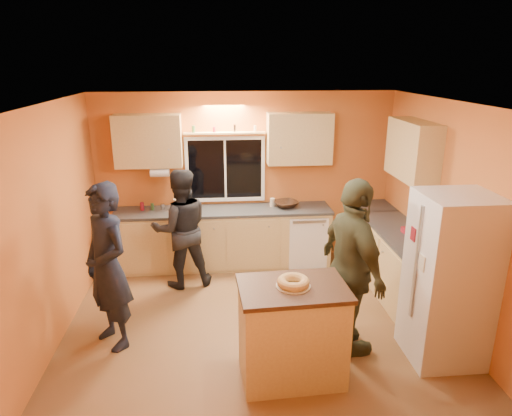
{
  "coord_description": "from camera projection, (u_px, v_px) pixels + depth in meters",
  "views": [
    {
      "loc": [
        -0.46,
        -4.79,
        3.03
      ],
      "look_at": [
        0.02,
        0.4,
        1.33
      ],
      "focal_mm": 32.0,
      "sensor_mm": 36.0,
      "label": 1
    }
  ],
  "objects": [
    {
      "name": "ground",
      "position": [
        257.0,
        323.0,
        5.51
      ],
      "size": [
        4.5,
        4.5,
        0.0
      ],
      "primitive_type": "plane",
      "color": "brown",
      "rests_on": "ground"
    },
    {
      "name": "room_shell",
      "position": [
        264.0,
        185.0,
        5.41
      ],
      "size": [
        4.54,
        4.04,
        2.61
      ],
      "color": "#CE7735",
      "rests_on": "ground"
    },
    {
      "name": "back_counter",
      "position": [
        248.0,
        237.0,
        6.99
      ],
      "size": [
        4.23,
        0.62,
        0.9
      ],
      "color": "tan",
      "rests_on": "ground"
    },
    {
      "name": "right_counter",
      "position": [
        400.0,
        265.0,
        6.02
      ],
      "size": [
        0.62,
        1.84,
        0.9
      ],
      "color": "tan",
      "rests_on": "ground"
    },
    {
      "name": "refrigerator",
      "position": [
        449.0,
        279.0,
        4.64
      ],
      "size": [
        0.72,
        0.7,
        1.8
      ],
      "primitive_type": "cube",
      "color": "silver",
      "rests_on": "ground"
    },
    {
      "name": "island",
      "position": [
        292.0,
        331.0,
        4.45
      ],
      "size": [
        1.06,
        0.75,
        1.0
      ],
      "rotation": [
        0.0,
        0.0,
        0.05
      ],
      "color": "tan",
      "rests_on": "ground"
    },
    {
      "name": "bundt_pastry",
      "position": [
        293.0,
        282.0,
        4.29
      ],
      "size": [
        0.31,
        0.31,
        0.09
      ],
      "primitive_type": "torus",
      "color": "tan",
      "rests_on": "island"
    },
    {
      "name": "person_left",
      "position": [
        107.0,
        267.0,
        4.86
      ],
      "size": [
        0.78,
        0.8,
        1.85
      ],
      "primitive_type": "imported",
      "rotation": [
        0.0,
        0.0,
        -0.86
      ],
      "color": "black",
      "rests_on": "ground"
    },
    {
      "name": "person_center",
      "position": [
        181.0,
        229.0,
        6.23
      ],
      "size": [
        0.92,
        0.79,
        1.67
      ],
      "primitive_type": "imported",
      "rotation": [
        0.0,
        0.0,
        3.35
      ],
      "color": "black",
      "rests_on": "ground"
    },
    {
      "name": "person_right",
      "position": [
        352.0,
        269.0,
        4.73
      ],
      "size": [
        0.71,
        1.21,
        1.93
      ],
      "primitive_type": "imported",
      "rotation": [
        0.0,
        0.0,
        1.79
      ],
      "color": "#393E27",
      "rests_on": "ground"
    },
    {
      "name": "mixing_bowl",
      "position": [
        286.0,
        204.0,
        6.93
      ],
      "size": [
        0.46,
        0.46,
        0.09
      ],
      "primitive_type": "imported",
      "rotation": [
        0.0,
        0.0,
        0.35
      ],
      "color": "black",
      "rests_on": "back_counter"
    },
    {
      "name": "utensil_crock",
      "position": [
        178.0,
        204.0,
        6.78
      ],
      "size": [
        0.14,
        0.14,
        0.17
      ],
      "primitive_type": "cylinder",
      "color": "beige",
      "rests_on": "back_counter"
    },
    {
      "name": "potted_plant",
      "position": [
        422.0,
        232.0,
        5.52
      ],
      "size": [
        0.32,
        0.29,
        0.3
      ],
      "primitive_type": "imported",
      "rotation": [
        0.0,
        0.0,
        0.24
      ],
      "color": "gray",
      "rests_on": "right_counter"
    },
    {
      "name": "red_box",
      "position": [
        409.0,
        230.0,
        5.89
      ],
      "size": [
        0.17,
        0.13,
        0.07
      ],
      "primitive_type": "cube",
      "rotation": [
        0.0,
        0.0,
        0.07
      ],
      "color": "maroon",
      "rests_on": "right_counter"
    }
  ]
}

